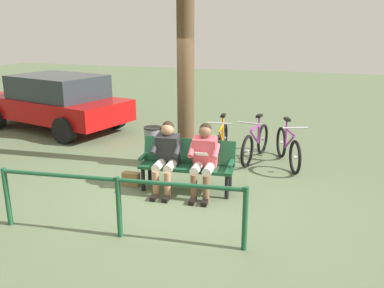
# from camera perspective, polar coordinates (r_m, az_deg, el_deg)

# --- Properties ---
(ground_plane) EXTENTS (40.00, 40.00, 0.00)m
(ground_plane) POSITION_cam_1_polar(r_m,az_deg,el_deg) (6.89, -2.83, -6.91)
(ground_plane) COLOR #566647
(bench) EXTENTS (1.63, 0.61, 0.87)m
(bench) POSITION_cam_1_polar(r_m,az_deg,el_deg) (6.87, -0.63, -2.43)
(bench) COLOR #194C2D
(bench) RESTS_ON ground
(person_reading) EXTENTS (0.51, 0.79, 1.20)m
(person_reading) POSITION_cam_1_polar(r_m,az_deg,el_deg) (6.61, 1.70, -1.78)
(person_reading) COLOR #D84C59
(person_reading) RESTS_ON ground
(person_companion) EXTENTS (0.51, 0.79, 1.20)m
(person_companion) POSITION_cam_1_polar(r_m,az_deg,el_deg) (6.76, -3.62, -1.39)
(person_companion) COLOR #262628
(person_companion) RESTS_ON ground
(handbag) EXTENTS (0.31, 0.15, 0.24)m
(handbag) POSITION_cam_1_polar(r_m,az_deg,el_deg) (7.23, -8.59, -4.91)
(handbag) COLOR olive
(handbag) RESTS_ON ground
(tree_trunk) EXTENTS (0.33, 0.33, 3.50)m
(tree_trunk) POSITION_cam_1_polar(r_m,az_deg,el_deg) (7.74, -0.90, 9.15)
(tree_trunk) COLOR #4C3823
(tree_trunk) RESTS_ON ground
(litter_bin) EXTENTS (0.36, 0.36, 0.80)m
(litter_bin) POSITION_cam_1_polar(r_m,az_deg,el_deg) (8.11, -5.48, -0.34)
(litter_bin) COLOR slate
(litter_bin) RESTS_ON ground
(bicycle_green) EXTENTS (0.70, 1.59, 0.94)m
(bicycle_green) POSITION_cam_1_polar(r_m,az_deg,el_deg) (8.34, 13.37, -0.55)
(bicycle_green) COLOR black
(bicycle_green) RESTS_ON ground
(bicycle_red) EXTENTS (0.48, 1.67, 0.94)m
(bicycle_red) POSITION_cam_1_polar(r_m,az_deg,el_deg) (8.54, 8.94, 0.09)
(bicycle_red) COLOR black
(bicycle_red) RESTS_ON ground
(bicycle_blue) EXTENTS (0.48, 1.68, 0.94)m
(bicycle_blue) POSITION_cam_1_polar(r_m,az_deg,el_deg) (8.48, 4.18, 0.14)
(bicycle_blue) COLOR black
(bicycle_blue) RESTS_ON ground
(railing_fence) EXTENTS (3.35, 0.45, 0.85)m
(railing_fence) POSITION_cam_1_polar(r_m,az_deg,el_deg) (5.39, -10.38, -7.09)
(railing_fence) COLOR #194C2D
(railing_fence) RESTS_ON ground
(parked_car) EXTENTS (4.51, 2.76, 1.47)m
(parked_car) POSITION_cam_1_polar(r_m,az_deg,el_deg) (11.56, -18.65, 5.79)
(parked_car) COLOR #A50C0C
(parked_car) RESTS_ON ground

